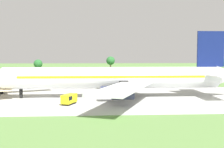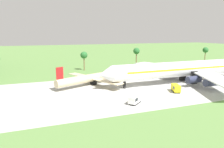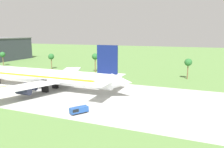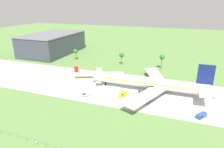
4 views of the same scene
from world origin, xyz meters
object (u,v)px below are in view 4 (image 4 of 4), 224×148
at_px(regional_aircraft, 99,74).
at_px(no_stopping_sign, 37,143).
at_px(baggage_tug, 201,115).
at_px(terminal_building, 53,43).
at_px(fuel_truck, 123,94).
at_px(catering_van, 86,94).
at_px(jet_airliner, 151,83).

distance_m(regional_aircraft, no_stopping_sign, 65.92).
bearing_deg(baggage_tug, regional_aircraft, 154.97).
xyz_separation_m(regional_aircraft, terminal_building, (-68.04, 47.33, 6.55)).
relative_size(fuel_truck, catering_van, 0.99).
bearing_deg(regional_aircraft, no_stopping_sign, -84.63).
xyz_separation_m(regional_aircraft, fuel_truck, (22.13, -19.84, -1.37)).
height_order(baggage_tug, fuel_truck, fuel_truck).
relative_size(regional_aircraft, catering_van, 5.73).
bearing_deg(terminal_building, fuel_truck, -36.69).
bearing_deg(catering_van, regional_aircraft, 99.32).
distance_m(regional_aircraft, baggage_tug, 65.20).
distance_m(jet_airliner, no_stopping_sign, 63.07).
bearing_deg(catering_van, fuel_truck, 17.92).
bearing_deg(no_stopping_sign, baggage_tug, 35.72).
bearing_deg(terminal_building, catering_van, -45.28).
distance_m(no_stopping_sign, terminal_building, 135.38).
bearing_deg(regional_aircraft, catering_van, -80.68).
xyz_separation_m(catering_van, terminal_building, (-72.24, 72.96, 8.00)).
bearing_deg(baggage_tug, fuel_truck, 168.16).
distance_m(catering_van, no_stopping_sign, 40.03).
distance_m(baggage_tug, no_stopping_sign, 65.14).
relative_size(jet_airliner, terminal_building, 1.14).
relative_size(jet_airliner, no_stopping_sign, 41.66).
bearing_deg(fuel_truck, regional_aircraft, 138.12).
relative_size(baggage_tug, no_stopping_sign, 3.20).
distance_m(jet_airliner, fuel_truck, 16.71).
relative_size(regional_aircraft, baggage_tug, 5.53).
distance_m(regional_aircraft, catering_van, 26.02).
xyz_separation_m(baggage_tug, no_stopping_sign, (-52.89, -38.03, 0.03)).
xyz_separation_m(jet_airliner, catering_van, (-30.39, -16.15, -4.13)).
height_order(jet_airliner, regional_aircraft, jet_airliner).
height_order(regional_aircraft, fuel_truck, regional_aircraft).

